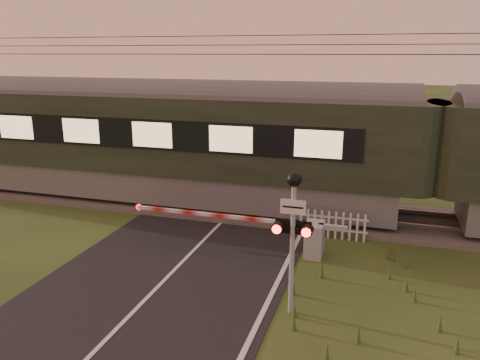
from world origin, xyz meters
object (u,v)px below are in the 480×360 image
(picket_fence, at_px, (329,225))
(boom_gate, at_px, (303,236))
(crossing_signal, at_px, (293,219))
(train, at_px, (434,155))

(picket_fence, bearing_deg, boom_gate, -111.48)
(crossing_signal, xyz_separation_m, picket_fence, (0.29, 4.56, -1.76))
(boom_gate, height_order, crossing_signal, crossing_signal)
(train, height_order, picket_fence, train)
(boom_gate, distance_m, picket_fence, 1.53)
(train, height_order, crossing_signal, train)
(crossing_signal, distance_m, picket_fence, 4.89)
(train, relative_size, boom_gate, 7.13)
(train, distance_m, picket_fence, 4.04)
(boom_gate, bearing_deg, picket_fence, 68.52)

